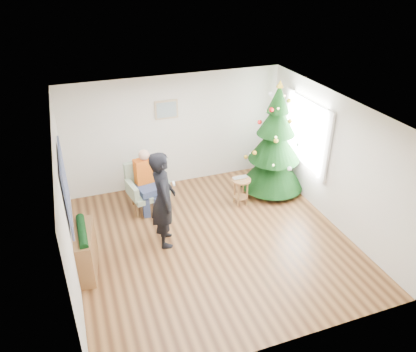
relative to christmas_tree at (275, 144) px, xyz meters
name	(u,v)px	position (x,y,z in m)	size (l,w,h in m)	color
floor	(214,241)	(-1.94, -1.37, -1.17)	(5.00, 5.00, 0.00)	brown
ceiling	(215,112)	(-1.94, -1.37, 1.43)	(5.00, 5.00, 0.00)	white
wall_back	(176,131)	(-1.94, 1.13, 0.13)	(5.00, 5.00, 0.00)	silver
wall_front	(284,275)	(-1.94, -3.87, 0.13)	(5.00, 5.00, 0.00)	silver
wall_left	(66,209)	(-4.44, -1.37, 0.13)	(5.00, 5.00, 0.00)	silver
wall_right	(334,161)	(0.56, -1.37, 0.13)	(5.00, 5.00, 0.00)	silver
window_panel	(307,133)	(0.53, -0.37, 0.33)	(0.04, 1.30, 1.40)	white
curtains	(305,133)	(0.50, -0.37, 0.33)	(0.05, 1.75, 1.50)	white
christmas_tree	(275,144)	(0.00, 0.00, 0.00)	(1.43, 1.43, 2.59)	#3F2816
stool	(241,191)	(-0.92, -0.32, -0.85)	(0.41, 0.41, 0.62)	brown
laptop	(241,179)	(-0.92, -0.32, -0.53)	(0.34, 0.22, 0.03)	silver
armchair	(147,192)	(-2.86, 0.25, -0.79)	(0.89, 0.84, 1.02)	#92A787
seated_person	(147,180)	(-2.85, 0.20, -0.48)	(0.49, 0.67, 1.33)	navy
standing_man	(163,200)	(-2.81, -1.06, -0.22)	(0.69, 0.45, 1.89)	black
game_controller	(174,183)	(-2.61, -1.09, 0.09)	(0.04, 0.13, 0.04)	white
console	(86,251)	(-4.27, -1.38, -0.77)	(0.30, 1.00, 0.80)	brown
garland	(82,231)	(-4.27, -1.38, -0.35)	(0.14, 0.14, 0.90)	black
tapestry	(65,186)	(-4.40, -1.07, 0.38)	(0.03, 1.50, 1.15)	black
framed_picture	(166,110)	(-2.14, 1.09, 0.68)	(0.52, 0.05, 0.42)	tan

